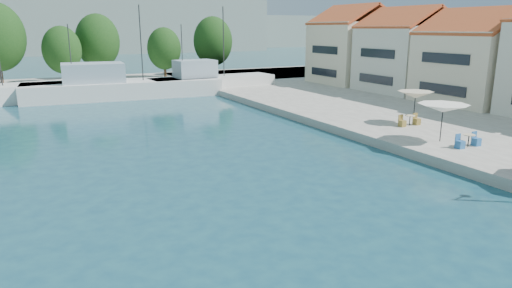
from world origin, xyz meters
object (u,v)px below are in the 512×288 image
umbrella_white (443,108)px  umbrella_cream (415,95)px  trawler_04 (210,83)px  trawler_03 (119,88)px

umbrella_white → umbrella_cream: 5.43m
umbrella_cream → trawler_04: bearing=101.2°
trawler_04 → umbrella_white: size_ratio=4.95×
trawler_04 → umbrella_cream: size_ratio=5.92×
umbrella_white → umbrella_cream: bearing=61.1°
trawler_04 → trawler_03: bearing=175.9°
trawler_03 → umbrella_white: (13.21, -31.76, 1.62)m
trawler_04 → umbrella_white: bearing=-88.3°
trawler_03 → trawler_04: same height
trawler_04 → umbrella_cream: bearing=-81.9°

